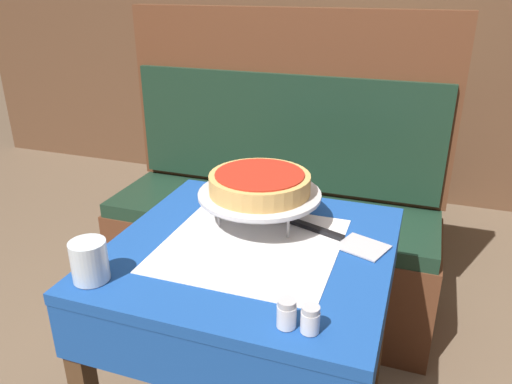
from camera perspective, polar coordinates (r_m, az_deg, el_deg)
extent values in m
cube|color=#194799|center=(1.31, -0.54, -6.61)|extent=(0.72, 0.72, 0.03)
cube|color=white|center=(1.31, -0.55, -6.00)|extent=(0.44, 0.44, 0.00)
cube|color=#194799|center=(1.36, -0.53, -9.86)|extent=(0.71, 0.71, 0.15)
cube|color=#4C331E|center=(1.87, -6.58, -10.02)|extent=(0.05, 0.05, 0.70)
cube|color=#4C331E|center=(1.73, 13.78, -13.70)|extent=(0.05, 0.05, 0.70)
cube|color=#1E6B33|center=(2.80, 10.69, 9.20)|extent=(0.74, 0.74, 0.03)
cube|color=white|center=(2.80, 10.72, 9.51)|extent=(0.46, 0.46, 0.00)
cube|color=#1E6B33|center=(2.83, 10.55, 7.34)|extent=(0.73, 0.73, 0.16)
cube|color=#4C331E|center=(2.68, 1.92, 0.75)|extent=(0.05, 0.05, 0.69)
cube|color=#4C331E|center=(2.58, 16.18, -1.16)|extent=(0.05, 0.05, 0.69)
cube|color=#4C331E|center=(3.28, 5.44, 4.96)|extent=(0.05, 0.05, 0.69)
cube|color=#4C331E|center=(3.20, 17.08, 3.52)|extent=(0.05, 0.05, 0.69)
cube|color=brown|center=(2.22, 1.57, -8.03)|extent=(1.39, 0.47, 0.44)
cube|color=#193323|center=(2.11, 1.64, -2.24)|extent=(1.36, 0.47, 0.06)
cube|color=brown|center=(2.16, 3.48, 10.06)|extent=(1.39, 0.06, 0.77)
cube|color=#193323|center=(2.15, 3.09, 6.82)|extent=(1.33, 0.02, 0.49)
cube|color=brown|center=(3.30, 13.30, 19.70)|extent=(6.00, 0.04, 2.40)
cylinder|color=#ADADB2|center=(1.50, 1.84, -0.30)|extent=(0.01, 0.01, 0.08)
cylinder|color=#ADADB2|center=(1.38, -4.29, -2.46)|extent=(0.01, 0.01, 0.08)
cylinder|color=#ADADB2|center=(1.32, 3.69, -3.70)|extent=(0.01, 0.01, 0.08)
cylinder|color=#ADADB2|center=(1.38, 0.41, -0.76)|extent=(0.23, 0.23, 0.01)
cylinder|color=silver|center=(1.38, 0.41, -0.53)|extent=(0.33, 0.33, 0.01)
cylinder|color=silver|center=(1.38, 0.41, -0.23)|extent=(0.34, 0.34, 0.01)
cylinder|color=tan|center=(1.37, 0.42, 0.96)|extent=(0.28, 0.28, 0.05)
cylinder|color=#B22819|center=(1.36, 0.42, 2.02)|extent=(0.25, 0.25, 0.01)
cube|color=#BCBCC1|center=(1.32, 12.12, -6.14)|extent=(0.14, 0.13, 0.00)
cube|color=black|center=(1.38, 6.68, -4.16)|extent=(0.18, 0.08, 0.01)
cylinder|color=silver|center=(1.20, -18.51, -7.47)|extent=(0.08, 0.08, 0.10)
cylinder|color=silver|center=(1.02, 3.51, -13.95)|extent=(0.04, 0.04, 0.05)
cylinder|color=#B7B7BC|center=(1.00, 3.56, -12.55)|extent=(0.04, 0.04, 0.01)
cylinder|color=silver|center=(1.01, 6.21, -14.51)|extent=(0.04, 0.04, 0.04)
cylinder|color=#B7B7BC|center=(0.99, 6.28, -13.21)|extent=(0.04, 0.04, 0.01)
cube|color=black|center=(2.71, 9.96, 9.45)|extent=(0.12, 0.12, 0.03)
cylinder|color=black|center=(2.69, 10.10, 11.31)|extent=(0.01, 0.01, 0.15)
cylinder|color=gold|center=(2.73, 10.21, 11.10)|extent=(0.04, 0.04, 0.12)
cylinder|color=white|center=(2.66, 9.93, 10.79)|extent=(0.04, 0.04, 0.12)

